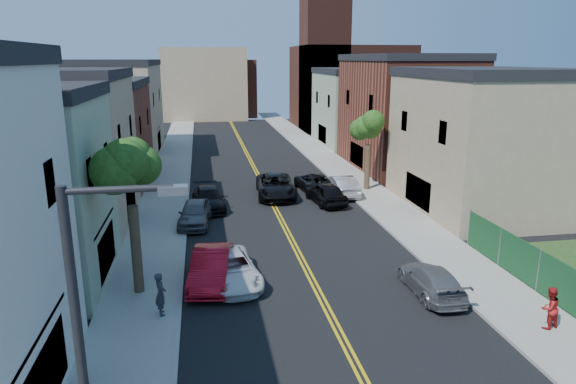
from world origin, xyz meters
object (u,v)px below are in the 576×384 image
red_sedan (211,267)px  dark_car_right_far (314,182)px  pedestrian_left (161,294)px  grey_car_right (431,280)px  silver_car_right (341,186)px  black_suv_lane (276,186)px  black_car_left (208,199)px  pedestrian_right (550,308)px  black_car_right (326,193)px  grey_car_left (195,213)px  white_pickup (231,269)px

red_sedan → dark_car_right_far: size_ratio=0.97×
pedestrian_left → grey_car_right: bearing=-104.7°
silver_car_right → black_suv_lane: black_suv_lane is taller
black_suv_lane → pedestrian_left: (-7.27, -17.74, 0.21)m
pedestrian_left → black_car_left: bearing=-23.6°
red_sedan → pedestrian_right: pedestrian_right is taller
black_car_left → black_car_right: size_ratio=1.09×
black_suv_lane → red_sedan: bearing=-105.6°
grey_car_left → silver_car_right: size_ratio=0.97×
grey_car_right → pedestrian_right: bearing=129.5°
black_car_left → grey_car_right: 17.89m
grey_car_left → black_car_right: size_ratio=0.99×
black_car_right → black_car_left: bearing=-8.4°
black_car_left → grey_car_right: (9.49, -15.16, -0.08)m
red_sedan → grey_car_right: (9.61, -2.76, -0.15)m
red_sedan → black_car_right: bearing=63.1°
grey_car_right → black_suv_lane: (-4.41, 17.57, 0.18)m
white_pickup → grey_car_right: (8.71, -2.68, -0.05)m
red_sedan → pedestrian_right: (12.61, -6.54, 0.19)m
dark_car_right_far → black_suv_lane: 3.55m
silver_car_right → pedestrian_right: size_ratio=2.84×
pedestrian_left → red_sedan: bearing=-50.7°
red_sedan → pedestrian_right: 14.20m
grey_car_left → dark_car_right_far: 11.77m
white_pickup → pedestrian_right: size_ratio=2.99×
red_sedan → grey_car_left: red_sedan is taller
grey_car_right → dark_car_right_far: bearing=-85.6°
grey_car_left → pedestrian_left: size_ratio=2.58×
black_car_left → pedestrian_left: size_ratio=2.83×
silver_car_right → black_suv_lane: 5.03m
black_suv_lane → black_car_left: bearing=-150.9°
black_car_right → pedestrian_right: bearing=94.6°
white_pickup → pedestrian_left: (-2.97, -2.86, 0.35)m
red_sedan → grey_car_right: 10.00m
grey_car_left → dark_car_right_far: (9.30, 7.22, -0.09)m
pedestrian_right → grey_car_right: bearing=-65.2°
grey_car_left → black_car_left: bearing=81.3°
silver_car_right → pedestrian_left: (-12.27, -17.21, 0.26)m
red_sedan → dark_car_right_far: red_sedan is taller
black_car_left → pedestrian_left: (-2.19, -15.33, 0.31)m
silver_car_right → pedestrian_left: bearing=52.9°
black_car_left → black_suv_lane: size_ratio=0.84×
black_car_left → black_car_right: black_car_right is taller
grey_car_left → silver_car_right: bearing=32.0°
white_pickup → dark_car_right_far: (7.60, 16.18, -0.00)m
grey_car_right → black_car_right: black_car_right is taller
white_pickup → pedestrian_right: 13.37m
pedestrian_left → pedestrian_right: 15.11m
black_car_right → dark_car_right_far: (0.00, 3.81, -0.09)m
silver_car_right → black_car_left: bearing=9.0°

